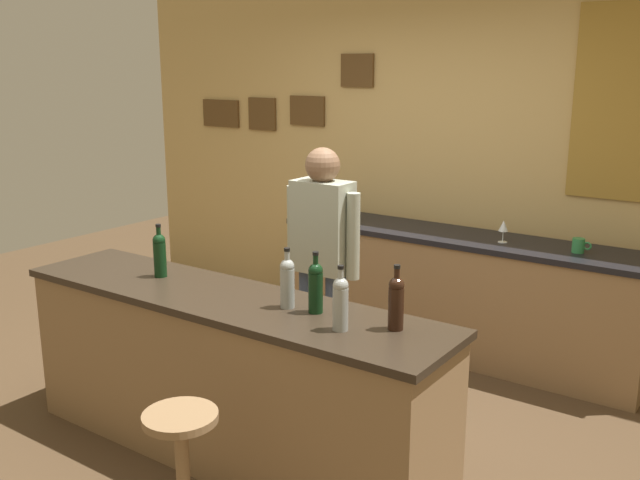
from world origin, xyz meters
The scene contains 14 objects.
ground_plane centered at (0.00, 0.00, 0.00)m, with size 10.00×10.00×0.00m, color #4C3823.
back_wall centered at (0.03, 2.03, 1.42)m, with size 6.00×0.09×2.80m.
bar_counter centered at (0.00, -0.40, 0.46)m, with size 2.56×0.60×0.92m.
side_counter centered at (0.40, 1.65, 0.45)m, with size 2.72×0.56×0.90m.
bartender centered at (0.04, 0.44, 0.94)m, with size 0.52×0.21×1.62m.
bar_stool centered at (0.41, -1.13, 0.46)m, with size 0.32×0.32×0.68m.
wine_bottle_a centered at (-0.54, -0.35, 1.06)m, with size 0.07×0.07×0.31m.
wine_bottle_b centered at (0.38, -0.35, 1.06)m, with size 0.07×0.07×0.31m.
wine_bottle_c centered at (0.54, -0.33, 1.06)m, with size 0.07×0.07×0.31m.
wine_bottle_d centered at (0.76, -0.46, 1.06)m, with size 0.07×0.07×0.31m.
wine_bottle_e centered at (0.97, -0.31, 1.06)m, with size 0.07×0.07×0.31m.
wine_glass_a centered at (-0.45, 1.59, 1.01)m, with size 0.07×0.07×0.16m.
wine_glass_b centered at (0.74, 1.61, 1.01)m, with size 0.07×0.07×0.16m.
coffee_mug centered at (1.24, 1.63, 0.95)m, with size 0.12×0.08×0.09m.
Camera 1 is at (2.45, -3.01, 2.10)m, focal length 40.09 mm.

